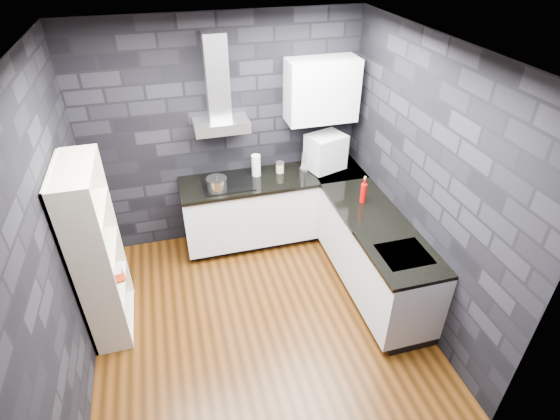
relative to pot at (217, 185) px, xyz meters
name	(u,v)px	position (x,y,z in m)	size (l,w,h in m)	color
ground	(259,318)	(0.19, -1.16, -0.98)	(3.20, 3.20, 0.00)	#49260B
ceiling	(248,49)	(0.19, -1.16, 1.72)	(3.20, 3.20, 0.00)	silver
wall_back	(225,135)	(0.19, 0.46, 0.37)	(3.20, 0.05, 2.70)	black
wall_front	(317,364)	(0.19, -2.79, 0.37)	(3.20, 0.05, 2.70)	black
wall_left	(53,241)	(-1.44, -1.16, 0.37)	(0.05, 3.20, 2.70)	black
wall_right	(422,185)	(1.81, -1.16, 0.37)	(0.05, 3.20, 2.70)	black
toekick_back	(273,232)	(0.69, 0.18, -0.93)	(2.18, 0.50, 0.10)	black
toekick_right	(374,284)	(1.53, -1.06, -0.93)	(0.50, 1.78, 0.10)	black
counter_back_cab	(274,206)	(0.69, 0.14, -0.50)	(2.20, 0.60, 0.76)	white
counter_right_cab	(375,255)	(1.49, -1.06, -0.50)	(0.60, 1.80, 0.76)	white
counter_back_top	(274,179)	(0.69, 0.13, -0.10)	(2.20, 0.62, 0.04)	black
counter_right_top	(379,225)	(1.48, -1.06, -0.10)	(0.62, 1.80, 0.04)	black
counter_corner_top	(336,170)	(1.49, 0.14, -0.10)	(0.62, 0.62, 0.04)	black
hood_body	(221,125)	(0.14, 0.27, 0.58)	(0.60, 0.34, 0.12)	silver
hood_chimney	(217,77)	(0.14, 0.34, 1.09)	(0.24, 0.20, 0.90)	silver
upper_cabinet	(322,90)	(1.29, 0.26, 0.87)	(0.80, 0.35, 0.70)	silver
cooktop	(227,182)	(0.14, 0.14, -0.07)	(0.58, 0.50, 0.01)	black
sink_rim	(404,254)	(1.49, -1.56, -0.08)	(0.44, 0.40, 0.01)	silver
pot	(217,185)	(0.00, 0.00, 0.00)	(0.22, 0.22, 0.13)	#BBBBBF
glass_vase	(256,165)	(0.50, 0.23, 0.05)	(0.11, 0.11, 0.26)	white
storage_jar	(280,168)	(0.79, 0.23, -0.02)	(0.10, 0.10, 0.12)	tan
utensil_crock	(303,172)	(1.02, 0.04, -0.02)	(0.09, 0.09, 0.12)	#BBBBBF
appliance_garage	(326,152)	(1.35, 0.17, 0.15)	(0.43, 0.33, 0.43)	silver
red_bottle	(363,193)	(1.48, -0.65, 0.03)	(0.06, 0.06, 0.22)	#A00705
bookshelf	(97,253)	(-1.23, -0.81, -0.08)	(0.34, 0.80, 1.80)	beige
fruit_bowl	(95,258)	(-1.23, -0.93, -0.04)	(0.19, 0.19, 0.05)	silver
book_red	(107,272)	(-1.22, -0.70, -0.41)	(0.15, 0.02, 0.20)	#981E0A
book_second	(104,263)	(-1.25, -0.59, -0.38)	(0.15, 0.02, 0.21)	#B2B2B2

